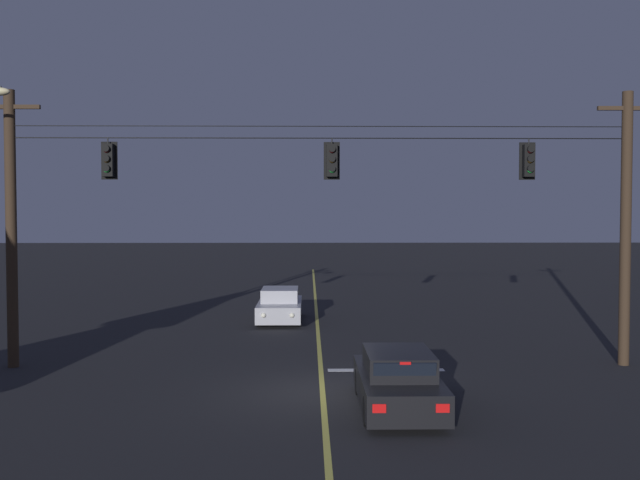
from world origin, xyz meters
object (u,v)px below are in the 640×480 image
traffic_light_centre (529,161)px  car_oncoming_lead (280,306)px  traffic_light_leftmost (108,160)px  traffic_light_left_inner (332,160)px  car_waiting_near_lane (398,382)px

traffic_light_centre → car_oncoming_lead: traffic_light_centre is taller
car_oncoming_lead → traffic_light_centre: bearing=-48.7°
traffic_light_centre → car_oncoming_lead: 12.99m
traffic_light_centre → traffic_light_leftmost: bearing=180.0°
traffic_light_leftmost → traffic_light_left_inner: size_ratio=1.00×
traffic_light_left_inner → traffic_light_leftmost: bearing=180.0°
traffic_light_leftmost → car_oncoming_lead: size_ratio=0.28×
traffic_light_leftmost → traffic_light_left_inner: same height
traffic_light_centre → car_waiting_near_lane: 8.51m
traffic_light_centre → car_oncoming_lead: size_ratio=0.28×
traffic_light_leftmost → car_waiting_near_lane: (8.00, -4.71, -5.49)m
traffic_light_leftmost → car_oncoming_lead: bearing=62.0°
traffic_light_left_inner → car_oncoming_lead: bearing=102.2°
traffic_light_left_inner → car_waiting_near_lane: size_ratio=0.28×
traffic_light_leftmost → car_waiting_near_lane: 10.79m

